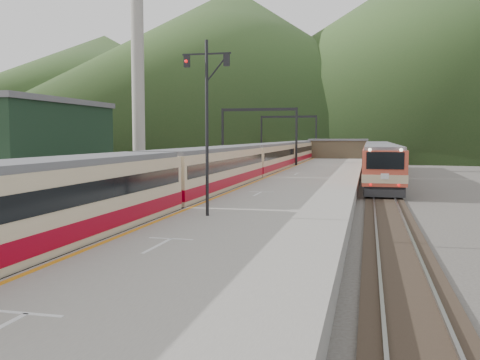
# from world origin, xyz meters

# --- Properties ---
(track_main) EXTENTS (2.60, 200.00, 0.23)m
(track_main) POSITION_xyz_m (0.00, 40.00, 0.07)
(track_main) COLOR black
(track_main) RESTS_ON ground
(track_far) EXTENTS (2.60, 200.00, 0.23)m
(track_far) POSITION_xyz_m (-5.00, 40.00, 0.07)
(track_far) COLOR black
(track_far) RESTS_ON ground
(track_second) EXTENTS (2.60, 200.00, 0.23)m
(track_second) POSITION_xyz_m (11.50, 40.00, 0.07)
(track_second) COLOR black
(track_second) RESTS_ON ground
(platform) EXTENTS (8.00, 100.00, 1.00)m
(platform) POSITION_xyz_m (5.60, 38.00, 0.50)
(platform) COLOR gray
(platform) RESTS_ON ground
(gantry_near) EXTENTS (9.55, 0.25, 8.00)m
(gantry_near) POSITION_xyz_m (-2.85, 55.00, 5.59)
(gantry_near) COLOR black
(gantry_near) RESTS_ON ground
(gantry_far) EXTENTS (9.55, 0.25, 8.00)m
(gantry_far) POSITION_xyz_m (-2.85, 80.00, 5.59)
(gantry_far) COLOR black
(gantry_far) RESTS_ON ground
(warehouse) EXTENTS (14.50, 20.50, 8.60)m
(warehouse) POSITION_xyz_m (-28.00, 42.00, 4.32)
(warehouse) COLOR black
(warehouse) RESTS_ON ground
(smokestack) EXTENTS (1.80, 1.80, 30.00)m
(smokestack) POSITION_xyz_m (-22.00, 62.00, 15.00)
(smokestack) COLOR #9E998E
(smokestack) RESTS_ON ground
(station_shed) EXTENTS (9.40, 4.40, 3.10)m
(station_shed) POSITION_xyz_m (5.60, 78.00, 2.57)
(station_shed) COLOR brown
(station_shed) RESTS_ON platform
(hill_a) EXTENTS (180.00, 180.00, 60.00)m
(hill_a) POSITION_xyz_m (-40.00, 190.00, 30.00)
(hill_a) COLOR #2E4E22
(hill_a) RESTS_ON ground
(hill_b) EXTENTS (220.00, 220.00, 75.00)m
(hill_b) POSITION_xyz_m (30.00, 230.00, 37.50)
(hill_b) COLOR #2E4E22
(hill_b) RESTS_ON ground
(hill_d) EXTENTS (200.00, 200.00, 55.00)m
(hill_d) POSITION_xyz_m (-120.00, 240.00, 27.50)
(hill_d) COLOR #2E4E22
(hill_d) RESTS_ON ground
(main_train) EXTENTS (2.97, 102.01, 3.63)m
(main_train) POSITION_xyz_m (0.00, 45.70, 2.05)
(main_train) COLOR #C7B088
(main_train) RESTS_ON track_main
(second_train) EXTENTS (3.12, 42.49, 3.81)m
(second_train) POSITION_xyz_m (11.50, 49.84, 2.14)
(second_train) COLOR #C74732
(second_train) RESTS_ON track_second
(signal_mast) EXTENTS (2.20, 0.19, 7.69)m
(signal_mast) POSITION_xyz_m (3.44, 12.66, 5.66)
(signal_mast) COLOR black
(signal_mast) RESTS_ON platform
(short_signal_a) EXTENTS (0.25, 0.20, 2.27)m
(short_signal_a) POSITION_xyz_m (-2.84, 8.97, 1.46)
(short_signal_a) COLOR black
(short_signal_a) RESTS_ON ground
(short_signal_b) EXTENTS (0.22, 0.17, 2.27)m
(short_signal_b) POSITION_xyz_m (-2.90, 31.93, 1.46)
(short_signal_b) COLOR black
(short_signal_b) RESTS_ON ground
(short_signal_c) EXTENTS (0.25, 0.21, 2.27)m
(short_signal_c) POSITION_xyz_m (-6.42, 22.12, 1.46)
(short_signal_c) COLOR black
(short_signal_c) RESTS_ON ground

